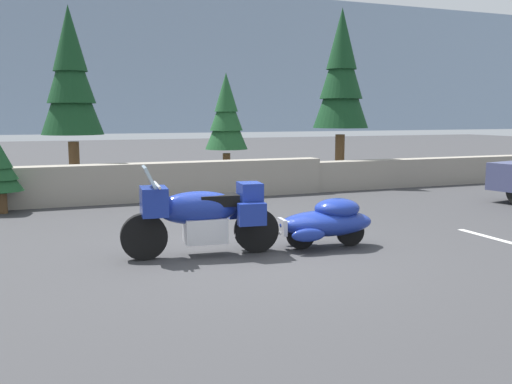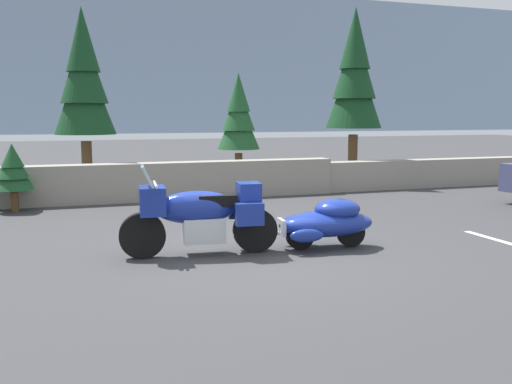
{
  "view_description": "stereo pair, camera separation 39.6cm",
  "coord_description": "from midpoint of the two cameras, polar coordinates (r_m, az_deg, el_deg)",
  "views": [
    {
      "loc": [
        -2.95,
        -7.62,
        2.04
      ],
      "look_at": [
        0.23,
        0.47,
        0.85
      ],
      "focal_mm": 39.74,
      "sensor_mm": 36.0,
      "label": 1
    },
    {
      "loc": [
        -2.58,
        -7.76,
        2.04
      ],
      "look_at": [
        0.23,
        0.47,
        0.85
      ],
      "focal_mm": 39.74,
      "sensor_mm": 36.0,
      "label": 2
    }
  ],
  "objects": [
    {
      "name": "pine_tree_secondary",
      "position": [
        15.16,
        -18.89,
        10.85
      ],
      "size": [
        1.53,
        1.53,
        4.73
      ],
      "color": "brown",
      "rests_on": "ground"
    },
    {
      "name": "ground_plane",
      "position": [
        8.42,
        -1.66,
        -6.23
      ],
      "size": [
        80.0,
        80.0,
        0.0
      ],
      "primitive_type": "plane",
      "color": "#38383A"
    },
    {
      "name": "stone_guard_wall",
      "position": [
        13.76,
        -11.8,
        0.91
      ],
      "size": [
        24.0,
        0.6,
        0.9
      ],
      "color": "gray",
      "rests_on": "ground"
    },
    {
      "name": "distant_ridgeline",
      "position": [
        103.7,
        -20.26,
        10.6
      ],
      "size": [
        240.0,
        80.0,
        16.0
      ],
      "primitive_type": "cube",
      "color": "#7F93AD",
      "rests_on": "ground"
    },
    {
      "name": "touring_motorcycle",
      "position": [
        8.23,
        -6.93,
        -2.18
      ],
      "size": [
        2.31,
        0.88,
        1.33
      ],
      "color": "black",
      "rests_on": "ground"
    },
    {
      "name": "pine_tree_tall",
      "position": [
        16.88,
        7.91,
        11.58
      ],
      "size": [
        1.61,
        1.61,
        5.08
      ],
      "color": "brown",
      "rests_on": "ground"
    },
    {
      "name": "car_shaped_trailer",
      "position": [
        8.78,
        5.84,
        -2.94
      ],
      "size": [
        2.23,
        0.87,
        0.76
      ],
      "color": "black",
      "rests_on": "ground"
    },
    {
      "name": "pine_sapling_near",
      "position": [
        12.89,
        -25.08,
        1.99
      ],
      "size": [
        0.86,
        0.86,
        1.44
      ],
      "color": "brown",
      "rests_on": "ground"
    },
    {
      "name": "pine_tree_far_right",
      "position": [
        16.39,
        -3.72,
        7.71
      ],
      "size": [
        1.23,
        1.23,
        3.23
      ],
      "color": "brown",
      "rests_on": "ground"
    }
  ]
}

